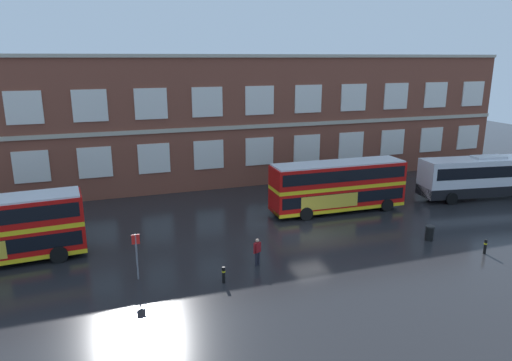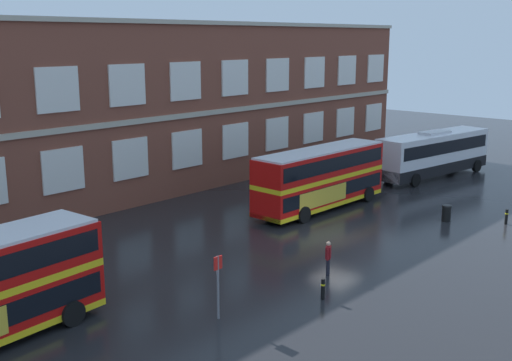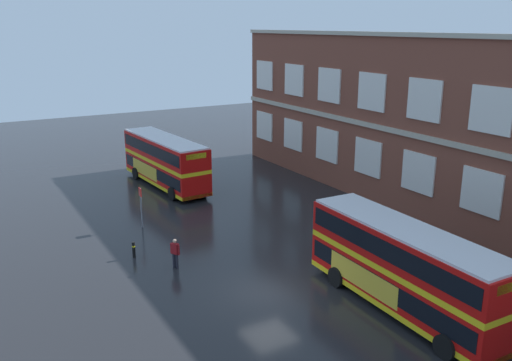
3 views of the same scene
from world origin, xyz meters
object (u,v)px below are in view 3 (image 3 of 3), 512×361
(bus_stand_flag, at_px, (141,204))
(safety_bollard_east, at_px, (134,249))
(double_decker_near, at_px, (165,161))
(double_decker_middle, at_px, (404,267))
(waiting_passenger, at_px, (175,252))

(bus_stand_flag, distance_m, safety_bollard_east, 5.02)
(double_decker_near, distance_m, double_decker_middle, 24.84)
(double_decker_near, distance_m, waiting_passenger, 16.19)
(double_decker_middle, xyz_separation_m, safety_bollard_east, (-12.00, -9.06, -1.66))
(safety_bollard_east, bearing_deg, double_decker_middle, 37.05)
(double_decker_near, xyz_separation_m, double_decker_middle, (24.74, 2.22, 0.00))
(double_decker_middle, bearing_deg, bus_stand_flag, -156.76)
(double_decker_near, xyz_separation_m, waiting_passenger, (15.25, -5.29, -1.22))
(double_decker_middle, distance_m, bus_stand_flag, 17.92)
(waiting_passenger, xyz_separation_m, safety_bollard_east, (-2.51, -1.55, -0.44))
(safety_bollard_east, bearing_deg, double_decker_near, 151.80)
(double_decker_near, height_order, double_decker_middle, same)
(double_decker_middle, height_order, safety_bollard_east, double_decker_middle)
(double_decker_middle, bearing_deg, waiting_passenger, -141.63)
(double_decker_near, height_order, waiting_passenger, double_decker_near)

